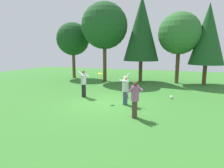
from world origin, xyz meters
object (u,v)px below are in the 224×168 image
(person_thrower, at_px, (125,88))
(tree_far_left, at_px, (73,39))
(ball_red, at_px, (126,96))
(person_bystander, at_px, (135,97))
(person_catcher, at_px, (84,81))
(tree_far_right, at_px, (208,34))
(tree_center, at_px, (142,29))
(tree_left, at_px, (105,26))
(ball_white, at_px, (171,97))
(tree_right, at_px, (179,34))
(frisbee, at_px, (100,74))

(person_thrower, xyz_separation_m, tree_far_left, (-8.14, 8.31, 3.22))
(person_thrower, relative_size, ball_red, 6.68)
(person_bystander, height_order, tree_far_left, tree_far_left)
(person_catcher, distance_m, person_bystander, 4.72)
(person_thrower, height_order, tree_far_left, tree_far_left)
(person_bystander, bearing_deg, tree_far_right, -71.50)
(person_thrower, relative_size, tree_center, 0.22)
(tree_center, bearing_deg, tree_left, -168.98)
(person_bystander, relative_size, tree_far_right, 0.24)
(ball_red, xyz_separation_m, tree_far_right, (5.14, 6.89, 4.14))
(tree_center, height_order, tree_far_right, tree_center)
(ball_white, relative_size, tree_far_right, 0.03)
(person_thrower, distance_m, person_bystander, 2.06)
(person_catcher, bearing_deg, tree_left, 123.98)
(person_catcher, relative_size, tree_left, 0.23)
(person_bystander, relative_size, tree_center, 0.21)
(ball_white, bearing_deg, tree_far_left, 149.81)
(tree_center, bearing_deg, ball_red, -86.37)
(person_catcher, relative_size, person_bystander, 1.07)
(tree_far_left, bearing_deg, tree_left, -12.56)
(tree_left, distance_m, tree_right, 6.80)
(tree_far_left, bearing_deg, frisbee, -50.90)
(person_bystander, xyz_separation_m, tree_right, (1.59, 10.20, 3.46))
(person_bystander, xyz_separation_m, ball_white, (1.40, 4.05, -0.85))
(tree_left, bearing_deg, tree_far_right, 6.01)
(person_bystander, relative_size, tree_left, 0.22)
(tree_center, distance_m, tree_far_left, 7.42)
(ball_red, height_order, tree_far_right, tree_far_right)
(person_catcher, xyz_separation_m, tree_far_right, (7.76, 7.55, 3.24))
(tree_far_left, xyz_separation_m, tree_far_right, (12.94, 0.06, 0.12))
(frisbee, bearing_deg, tree_right, 63.47)
(frisbee, bearing_deg, ball_red, 46.71)
(person_catcher, relative_size, frisbee, 5.42)
(person_bystander, xyz_separation_m, tree_far_left, (-9.08, 10.14, 3.20))
(person_catcher, xyz_separation_m, ball_red, (2.62, 0.66, -0.90))
(tree_right, relative_size, tree_far_left, 1.06)
(person_bystander, height_order, tree_left, tree_left)
(ball_red, distance_m, tree_right, 8.60)
(frisbee, bearing_deg, tree_far_right, 52.17)
(tree_far_left, bearing_deg, person_bystander, -48.17)
(tree_left, bearing_deg, tree_center, 11.02)
(tree_left, relative_size, tree_far_right, 1.08)
(frisbee, distance_m, ball_white, 4.63)
(ball_red, distance_m, tree_center, 8.16)
(frisbee, height_order, ball_white, frisbee)
(tree_far_right, bearing_deg, tree_far_left, -179.76)
(tree_center, bearing_deg, person_bystander, -80.27)
(tree_center, xyz_separation_m, tree_right, (3.29, 0.28, -0.49))
(frisbee, bearing_deg, ball_white, 27.50)
(frisbee, relative_size, tree_left, 0.04)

